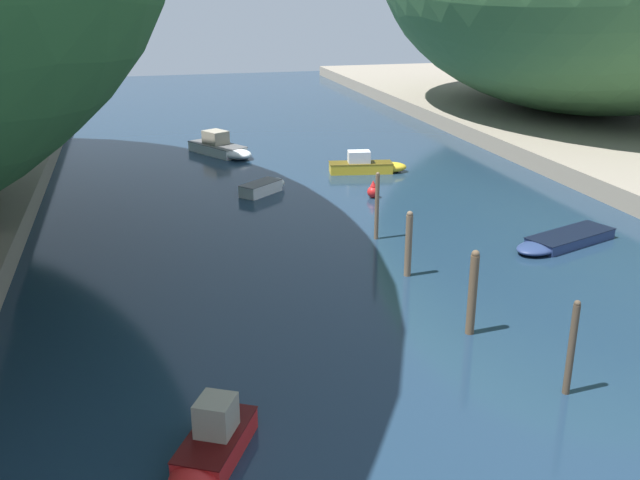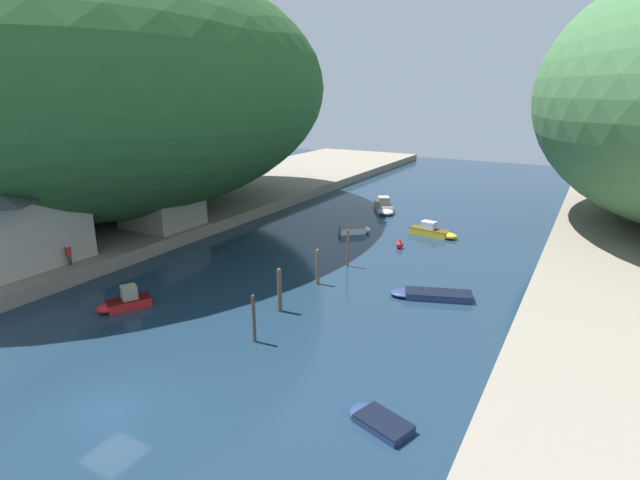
% 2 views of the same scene
% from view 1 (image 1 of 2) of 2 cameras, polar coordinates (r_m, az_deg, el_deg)
% --- Properties ---
extents(water_surface, '(130.00, 130.00, 0.00)m').
position_cam_1_polar(water_surface, '(40.33, 0.23, 2.94)').
color(water_surface, '#192D42').
rests_on(water_surface, ground).
extents(boat_far_upstream, '(5.27, 2.18, 1.45)m').
position_cam_1_polar(boat_far_upstream, '(47.20, 3.89, 5.95)').
color(boat_far_upstream, gold).
rests_on(boat_far_upstream, water_surface).
extents(boat_mid_channel, '(2.85, 3.78, 1.61)m').
position_cam_1_polar(boat_mid_channel, '(19.17, -8.71, -16.01)').
color(boat_mid_channel, red).
rests_on(boat_mid_channel, water_surface).
extents(boat_white_cruiser, '(6.09, 3.50, 0.50)m').
position_cam_1_polar(boat_white_cruiser, '(35.52, 18.69, -0.06)').
color(boat_white_cruiser, navy).
rests_on(boat_white_cruiser, water_surface).
extents(boat_cabin_cruiser, '(3.29, 3.04, 0.71)m').
position_cam_1_polar(boat_cabin_cruiser, '(42.56, -4.41, 4.27)').
color(boat_cabin_cruiser, white).
rests_on(boat_cabin_cruiser, water_surface).
extents(boat_near_quay, '(4.55, 6.07, 1.66)m').
position_cam_1_polar(boat_near_quay, '(52.67, -7.85, 7.31)').
color(boat_near_quay, white).
rests_on(boat_near_quay, water_surface).
extents(mooring_post_nearest, '(0.22, 0.22, 3.07)m').
position_cam_1_polar(mooring_post_nearest, '(22.48, 19.48, -8.12)').
color(mooring_post_nearest, '#4C3D2D').
rests_on(mooring_post_nearest, water_surface).
extents(mooring_post_second, '(0.31, 0.31, 3.14)m').
position_cam_1_polar(mooring_post_second, '(25.31, 12.11, -4.11)').
color(mooring_post_second, brown).
rests_on(mooring_post_second, water_surface).
extents(mooring_post_middle, '(0.29, 0.29, 2.87)m').
position_cam_1_polar(mooring_post_middle, '(29.99, 7.10, -0.29)').
color(mooring_post_middle, brown).
rests_on(mooring_post_middle, water_surface).
extents(mooring_post_fourth, '(0.20, 0.20, 3.33)m').
position_cam_1_polar(mooring_post_fourth, '(34.23, 4.58, 2.74)').
color(mooring_post_fourth, brown).
rests_on(mooring_post_fourth, water_surface).
extents(channel_buoy_near, '(0.68, 0.68, 1.03)m').
position_cam_1_polar(channel_buoy_near, '(41.47, 4.27, 3.93)').
color(channel_buoy_near, red).
rests_on(channel_buoy_near, water_surface).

